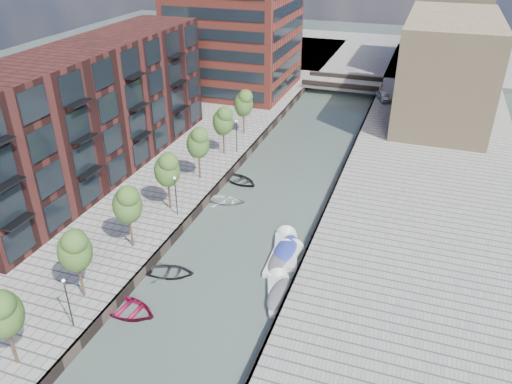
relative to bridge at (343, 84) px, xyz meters
The scene contains 29 objects.
water 32.03m from the bridge, 90.00° to the right, with size 300.00×300.00×0.00m, color #38473F.
quay_left 48.17m from the bridge, 138.37° to the right, with size 60.00×140.00×1.00m, color gray.
quay_right 35.79m from the bridge, 63.43° to the right, with size 20.00×140.00×1.00m, color gray.
quay_wall_left 32.59m from the bridge, 100.79° to the right, with size 0.25×140.00×1.00m, color #332823.
quay_wall_right 32.59m from the bridge, 79.21° to the right, with size 0.25×140.00×1.00m, color #332823.
far_closure 28.01m from the bridge, 90.00° to the left, with size 80.00×40.00×1.00m, color gray.
apartment_block 46.99m from the bridge, 115.46° to the right, with size 8.00×38.00×14.00m, color black.
tan_block_near 19.99m from the bridge, 32.01° to the right, with size 12.00×25.00×14.00m, color #977F5C.
tan_block_far 23.87m from the bridge, 45.00° to the left, with size 12.00×20.00×16.00m, color #977F5C.
bridge is the anchor object (origin of this frame).
tree_0 68.64m from the bridge, 97.13° to the right, with size 2.50×2.50×5.95m.
tree_1 61.71m from the bridge, 97.93° to the right, with size 2.50×2.50×5.95m.
tree_2 54.81m from the bridge, 98.95° to the right, with size 2.50×2.50×5.95m.
tree_3 47.92m from the bridge, 100.25° to the right, with size 2.50×2.50×5.95m.
tree_4 41.08m from the bridge, 102.00° to the right, with size 2.50×2.50×5.95m.
tree_5 34.30m from the bridge, 104.44° to the right, with size 2.50×2.50×5.95m.
tree_6 27.63m from the bridge, 108.10° to the right, with size 2.50×2.50×5.95m.
lamp_0 64.44m from the bridge, 96.42° to the right, with size 0.24×0.24×4.12m.
lamp_1 48.58m from the bridge, 98.53° to the right, with size 0.24×0.24×4.12m.
lamp_2 32.87m from the bridge, 102.68° to the right, with size 0.24×0.24×4.12m.
sloop_0 55.59m from the bridge, 94.27° to the right, with size 2.90×4.07×0.84m, color black.
sloop_2 60.87m from the bridge, 94.87° to the right, with size 3.62×5.07×1.05m, color maroon.
sloop_3 42.74m from the bridge, 95.79° to the right, with size 2.91×4.07×0.84m, color #BDBCBA.
sloop_4 38.08m from the bridge, 96.93° to the right, with size 3.18×4.45×0.92m, color black.
motorboat_1 50.74m from the bridge, 85.45° to the right, with size 1.92×5.01×1.65m.
motorboat_2 50.18m from the bridge, 84.87° to the right, with size 2.38×4.96×1.59m.
motorboat_3 49.10m from the bridge, 85.28° to the right, with size 3.37×6.05×1.91m.
motorboat_4 55.13m from the bridge, 84.57° to the right, with size 3.28×5.32×1.68m.
car 9.42m from the bridge, 36.46° to the right, with size 1.66×4.12×1.40m, color silver.
Camera 1 is at (13.67, -12.70, 26.15)m, focal length 35.00 mm.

